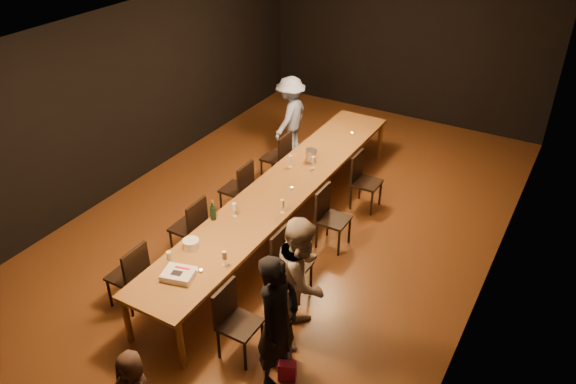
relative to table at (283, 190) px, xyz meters
The scene contains 29 objects.
ground 0.70m from the table, ahead, with size 10.00×10.00×0.00m, color #4B2812.
room_shell 1.38m from the table, ahead, with size 6.04×10.04×3.02m.
table is the anchor object (origin of this frame).
chair_right_0 2.56m from the table, 70.50° to the right, with size 0.42×0.42×0.93m, color black, non-canonical shape.
chair_right_1 1.49m from the table, 54.69° to the right, with size 0.42×0.42×0.93m, color black, non-canonical shape.
chair_right_2 0.88m from the table, ahead, with size 0.42×0.42×0.93m, color black, non-canonical shape.
chair_right_3 1.49m from the table, 54.69° to the left, with size 0.42×0.42×0.93m, color black, non-canonical shape.
chair_left_0 2.56m from the table, 109.50° to the right, with size 0.42×0.42×0.93m, color black, non-canonical shape.
chair_left_1 1.49m from the table, 125.31° to the right, with size 0.42×0.42×0.93m, color black, non-canonical shape.
chair_left_2 0.88m from the table, behind, with size 0.42×0.42×0.93m, color black, non-canonical shape.
chair_left_3 1.49m from the table, 125.31° to the left, with size 0.42×0.42×0.93m, color black, non-canonical shape.
woman_birthday 2.83m from the table, 60.55° to the right, with size 0.60×0.39×1.64m, color black.
woman_tan 2.14m from the table, 53.58° to the right, with size 0.79×0.61×1.62m, color tan.
man_blue 2.52m from the table, 117.19° to the left, with size 0.98×0.56×1.52m, color #95AEE7.
gift_bag_red 2.93m from the table, 58.59° to the right, with size 0.20×0.11×0.23m, color #BE1C4D.
gift_bag_blue 2.67m from the table, 60.48° to the right, with size 0.26×0.17×0.32m, color navy.
birthday_cake 2.36m from the table, 90.35° to the right, with size 0.42×0.37×0.09m.
plate_stack 1.86m from the table, 97.56° to the right, with size 0.21×0.21×0.12m, color white.
champagne_bottle 1.27m from the table, 107.60° to the right, with size 0.07×0.07×0.30m, color black, non-canonical shape.
ice_bucket 0.92m from the table, 90.46° to the left, with size 0.18×0.18×0.20m, color #A6A6AA.
wineglass_0 2.27m from the table, 96.10° to the right, with size 0.06×0.06×0.21m, color beige, non-canonical shape.
wineglass_1 1.95m from the table, 80.43° to the right, with size 0.06×0.06×0.21m, color beige, non-canonical shape.
wineglass_2 1.02m from the table, 99.94° to the right, with size 0.06×0.06×0.21m, color silver, non-canonical shape.
wineglass_3 0.70m from the table, 60.04° to the right, with size 0.06×0.06×0.21m, color beige, non-canonical shape.
wineglass_4 0.62m from the table, 109.11° to the left, with size 0.06×0.06×0.21m, color silver, non-canonical shape.
wineglass_5 0.74m from the table, 79.78° to the left, with size 0.06×0.06×0.21m, color silver, non-canonical shape.
tealight_near 2.16m from the table, 86.02° to the right, with size 0.05×0.05×0.03m, color #B2B7B2.
tealight_mid 0.16m from the table, ahead, with size 0.05×0.05×0.03m, color #B2B7B2.
tealight_far 2.13m from the table, 85.97° to the left, with size 0.05×0.05×0.03m, color #B2B7B2.
Camera 1 is at (3.61, -6.09, 5.04)m, focal length 35.00 mm.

